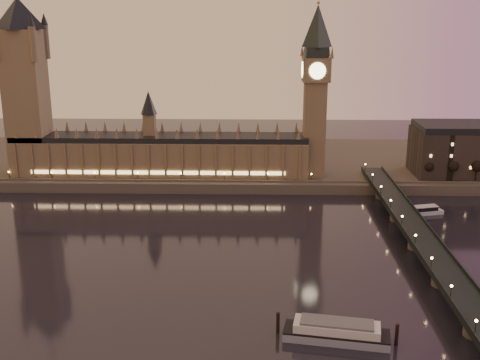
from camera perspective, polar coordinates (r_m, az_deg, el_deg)
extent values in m
plane|color=black|center=(261.05, -2.67, -7.91)|extent=(700.00, 700.00, 0.00)
cube|color=#423D35|center=(416.12, 3.03, 1.66)|extent=(560.00, 130.00, 6.00)
cube|color=brown|center=(374.35, -7.54, 2.13)|extent=(180.00, 26.00, 22.00)
cube|color=black|center=(371.57, -7.61, 4.02)|extent=(180.00, 22.00, 3.20)
cube|color=#FFCC7F|center=(362.94, -7.83, 0.70)|extent=(153.00, 0.25, 2.20)
cube|color=brown|center=(388.64, -19.54, 6.82)|extent=(22.00, 22.00, 88.00)
cone|color=black|center=(384.66, -20.29, 14.63)|extent=(31.68, 31.68, 18.00)
cube|color=brown|center=(367.75, 7.04, 4.77)|extent=(13.00, 13.00, 58.00)
cube|color=brown|center=(362.57, 7.23, 10.36)|extent=(16.00, 16.00, 14.00)
cylinder|color=#FFEAA5|center=(354.47, 7.36, 10.23)|extent=(9.60, 0.35, 9.60)
cylinder|color=#FFEAA5|center=(361.84, 5.92, 10.39)|extent=(0.35, 9.60, 9.60)
cube|color=black|center=(361.75, 7.29, 11.94)|extent=(13.00, 13.00, 6.00)
cone|color=black|center=(361.04, 7.37, 14.31)|extent=(17.68, 17.68, 24.00)
sphere|color=gold|center=(360.93, 7.45, 16.37)|extent=(2.00, 2.00, 2.00)
cube|color=black|center=(267.78, 17.47, -6.19)|extent=(13.00, 260.00, 2.00)
cube|color=black|center=(265.56, 16.19, -5.92)|extent=(0.60, 260.00, 1.00)
cube|color=black|center=(269.05, 18.79, -5.86)|extent=(0.60, 260.00, 1.00)
cylinder|color=black|center=(374.87, 17.56, 0.46)|extent=(0.70, 0.70, 8.45)
sphere|color=black|center=(373.77, 17.62, 1.11)|extent=(5.63, 5.63, 5.63)
cylinder|color=black|center=(378.83, 19.51, 0.44)|extent=(0.70, 0.70, 8.45)
sphere|color=black|center=(377.74, 19.57, 1.09)|extent=(5.63, 5.63, 5.63)
cylinder|color=black|center=(383.21, 21.41, 0.42)|extent=(0.70, 0.70, 8.45)
sphere|color=black|center=(382.14, 21.48, 1.06)|extent=(5.63, 5.63, 5.63)
cube|color=silver|center=(334.36, 16.72, -2.96)|extent=(25.22, 12.00, 2.07)
cube|color=black|center=(333.71, 16.75, -2.63)|extent=(18.79, 9.36, 2.07)
cube|color=silver|center=(333.34, 16.76, -2.43)|extent=(19.32, 9.72, 0.38)
cube|color=gray|center=(207.35, 9.12, -14.42)|extent=(35.73, 15.54, 2.81)
cube|color=black|center=(206.52, 9.14, -14.02)|extent=(35.73, 15.54, 0.54)
cube|color=silver|center=(205.69, 9.16, -13.61)|extent=(29.16, 13.36, 2.81)
cube|color=#595B5E|center=(204.83, 9.18, -13.18)|extent=(24.71, 11.55, 0.76)
cylinder|color=black|center=(208.33, 3.62, -13.36)|extent=(1.19, 1.19, 7.35)
cylinder|color=black|center=(207.66, 14.64, -14.00)|extent=(1.19, 1.19, 7.35)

